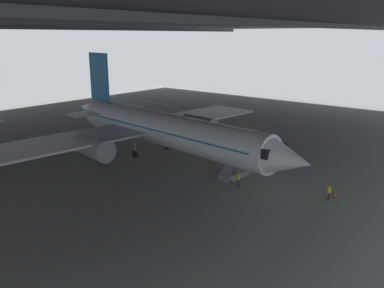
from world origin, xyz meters
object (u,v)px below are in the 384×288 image
(airplane_main, at_px, (163,129))
(boarding_stairs, at_px, (236,171))
(crew_worker_by_stairs, at_px, (239,178))
(traffic_cone_orange, at_px, (335,194))
(crew_worker_near_nose, at_px, (329,191))

(airplane_main, height_order, boarding_stairs, airplane_main)
(crew_worker_by_stairs, xyz_separation_m, traffic_cone_orange, (3.72, -8.61, -0.65))
(boarding_stairs, xyz_separation_m, traffic_cone_orange, (1.40, -10.51, -0.46))
(airplane_main, bearing_deg, traffic_cone_orange, -87.59)
(crew_worker_by_stairs, distance_m, traffic_cone_orange, 9.40)
(crew_worker_by_stairs, bearing_deg, crew_worker_near_nose, -73.90)
(crew_worker_near_nose, bearing_deg, traffic_cone_orange, -7.39)
(crew_worker_near_nose, bearing_deg, boarding_stairs, 90.63)
(airplane_main, distance_m, crew_worker_by_stairs, 13.73)
(boarding_stairs, height_order, crew_worker_near_nose, boarding_stairs)
(crew_worker_near_nose, distance_m, traffic_cone_orange, 1.44)
(boarding_stairs, relative_size, crew_worker_by_stairs, 2.96)
(boarding_stairs, bearing_deg, crew_worker_near_nose, -89.37)
(traffic_cone_orange, bearing_deg, crew_worker_by_stairs, 113.37)
(crew_worker_by_stairs, height_order, traffic_cone_orange, crew_worker_by_stairs)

